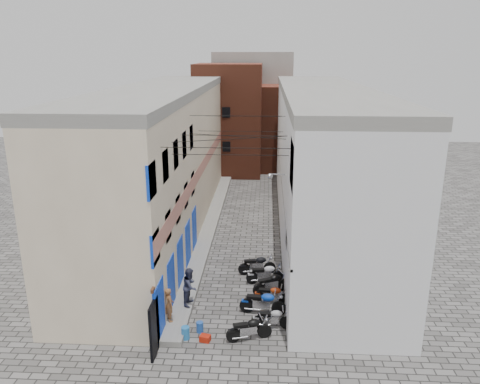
% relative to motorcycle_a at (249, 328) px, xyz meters
% --- Properties ---
extents(ground, '(90.00, 90.00, 0.00)m').
position_rel_motorcycle_a_xyz_m(ground, '(-0.99, -0.70, -0.54)').
color(ground, '#4F4D4A').
rests_on(ground, ground).
extents(plinth, '(0.90, 26.00, 0.25)m').
position_rel_motorcycle_a_xyz_m(plinth, '(-3.04, 12.30, -0.42)').
color(plinth, gray).
rests_on(plinth, ground).
extents(building_left, '(5.10, 27.00, 9.00)m').
position_rel_motorcycle_a_xyz_m(building_left, '(-5.97, 12.25, 3.96)').
color(building_left, beige).
rests_on(building_left, ground).
extents(building_right, '(5.94, 26.00, 9.00)m').
position_rel_motorcycle_a_xyz_m(building_right, '(4.01, 12.30, 3.96)').
color(building_right, white).
rests_on(building_right, ground).
extents(building_far_brick_left, '(6.00, 6.00, 10.00)m').
position_rel_motorcycle_a_xyz_m(building_far_brick_left, '(-2.99, 27.30, 4.46)').
color(building_far_brick_left, brown).
rests_on(building_far_brick_left, ground).
extents(building_far_brick_right, '(5.00, 6.00, 8.00)m').
position_rel_motorcycle_a_xyz_m(building_far_brick_right, '(2.01, 29.30, 3.46)').
color(building_far_brick_right, brown).
rests_on(building_far_brick_right, ground).
extents(building_far_concrete, '(8.00, 5.00, 11.00)m').
position_rel_motorcycle_a_xyz_m(building_far_concrete, '(-0.99, 33.30, 4.96)').
color(building_far_concrete, gray).
rests_on(building_far_concrete, ground).
extents(far_shopfront, '(2.00, 0.30, 2.40)m').
position_rel_motorcycle_a_xyz_m(far_shopfront, '(-0.99, 24.50, 0.66)').
color(far_shopfront, black).
rests_on(far_shopfront, ground).
extents(overhead_wires, '(5.80, 13.02, 1.32)m').
position_rel_motorcycle_a_xyz_m(overhead_wires, '(-0.99, 6.94, 6.58)').
color(overhead_wires, black).
rests_on(overhead_wires, ground).
extents(motorcycle_a, '(1.96, 1.10, 1.08)m').
position_rel_motorcycle_a_xyz_m(motorcycle_a, '(0.00, 0.00, 0.00)').
color(motorcycle_a, black).
rests_on(motorcycle_a, ground).
extents(motorcycle_b, '(1.74, 0.57, 1.00)m').
position_rel_motorcycle_a_xyz_m(motorcycle_b, '(0.91, 0.88, -0.04)').
color(motorcycle_b, '#9A999E').
rests_on(motorcycle_b, ground).
extents(motorcycle_c, '(2.11, 0.87, 1.19)m').
position_rel_motorcycle_a_xyz_m(motorcycle_c, '(0.52, 1.98, 0.05)').
color(motorcycle_c, '#0B37AC').
rests_on(motorcycle_c, ground).
extents(motorcycle_d, '(1.75, 0.74, 0.98)m').
position_rel_motorcycle_a_xyz_m(motorcycle_d, '(0.91, 2.86, -0.05)').
color(motorcycle_d, '#AA300C').
rests_on(motorcycle_d, ground).
extents(motorcycle_e, '(1.98, 1.38, 1.11)m').
position_rel_motorcycle_a_xyz_m(motorcycle_e, '(0.91, 3.84, 0.01)').
color(motorcycle_e, black).
rests_on(motorcycle_e, ground).
extents(motorcycle_f, '(1.97, 0.90, 1.10)m').
position_rel_motorcycle_a_xyz_m(motorcycle_f, '(0.60, 4.83, 0.01)').
color(motorcycle_f, silver).
rests_on(motorcycle_f, ground).
extents(motorcycle_g, '(2.03, 0.98, 1.13)m').
position_rel_motorcycle_a_xyz_m(motorcycle_g, '(0.18, 5.79, 0.02)').
color(motorcycle_g, black).
rests_on(motorcycle_g, ground).
extents(person_a, '(0.55, 0.64, 1.47)m').
position_rel_motorcycle_a_xyz_m(person_a, '(-3.34, 0.82, 0.45)').
color(person_a, brown).
rests_on(person_a, plinth).
extents(person_b, '(0.78, 0.93, 1.72)m').
position_rel_motorcycle_a_xyz_m(person_b, '(-2.69, 2.20, 0.57)').
color(person_b, '#31344A').
rests_on(person_b, plinth).
extents(water_jug_near, '(0.34, 0.34, 0.52)m').
position_rel_motorcycle_a_xyz_m(water_jug_near, '(-2.54, -0.07, -0.28)').
color(water_jug_near, '#2677C1').
rests_on(water_jug_near, ground).
extents(water_jug_far, '(0.38, 0.38, 0.45)m').
position_rel_motorcycle_a_xyz_m(water_jug_far, '(-2.03, 0.42, -0.31)').
color(water_jug_far, '#2251AC').
rests_on(water_jug_far, ground).
extents(red_crate, '(0.46, 0.39, 0.25)m').
position_rel_motorcycle_a_xyz_m(red_crate, '(-1.73, -0.20, -0.42)').
color(red_crate, '#B11F0C').
rests_on(red_crate, ground).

